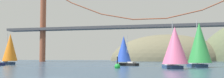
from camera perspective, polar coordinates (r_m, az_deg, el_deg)
ground_plane at (r=28.41m, az=-13.12°, el=-7.85°), size 360.00×360.00×0.00m
headland_center at (r=160.45m, az=11.19°, el=-4.51°), size 64.72×44.00×30.32m
suspension_bridge at (r=121.83m, az=7.81°, el=3.15°), size 139.24×6.00×37.11m
sailboat_orange_sail at (r=82.64m, az=-20.50°, el=-1.87°), size 8.42×6.14×9.06m
sailboat_green_sail at (r=59.21m, az=17.67°, el=-1.04°), size 5.62×9.61×9.96m
sailboat_blue_spinnaker at (r=68.95m, az=2.51°, el=-2.25°), size 6.79×5.77×7.54m
sailboat_pink_spinnaker at (r=50.33m, az=12.90°, el=-1.59°), size 5.68×8.86×8.68m
channel_buoy at (r=51.68m, az=1.13°, el=-5.69°), size 1.10×1.10×2.64m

